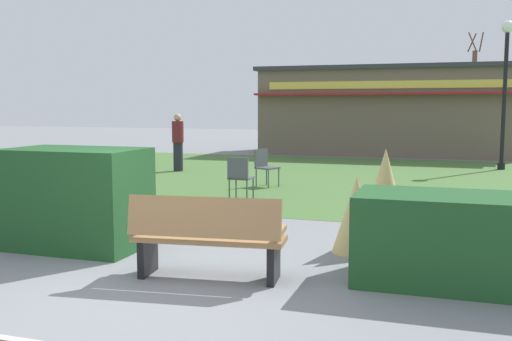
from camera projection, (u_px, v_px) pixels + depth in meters
name	position (u px, v px, depth m)	size (l,w,h in m)	color
ground_plane	(148.00, 289.00, 6.12)	(80.00, 80.00, 0.00)	slate
lawn_patch	(331.00, 177.00, 15.73)	(36.00, 12.00, 0.01)	#446B33
park_bench	(207.00, 237.00, 6.42)	(1.75, 0.72, 0.95)	#9E7547
hedge_left	(76.00, 198.00, 7.87)	(1.83, 1.10, 1.35)	#1E4C23
hedge_right	(454.00, 240.00, 6.26)	(2.09, 1.10, 0.97)	#1E4C23
ornamental_grass_behind_left	(356.00, 214.00, 7.61)	(0.63, 0.63, 1.01)	tan
ornamental_grass_behind_right	(385.00, 199.00, 7.73)	(0.74, 0.74, 1.36)	tan
lamppost_far	(505.00, 77.00, 17.31)	(0.36, 0.36, 4.41)	black
food_kiosk	(389.00, 111.00, 23.22)	(10.09, 4.27, 3.44)	#6B5B4C
cafe_chair_west	(240.00, 175.00, 11.81)	(0.45, 0.45, 0.89)	#4C5156
cafe_chair_east	(265.00, 164.00, 13.88)	(0.58, 0.58, 0.89)	#4C5156
cafe_chair_center	(4.00, 168.00, 13.05)	(0.49, 0.49, 0.89)	#4C5156
person_strolling	(178.00, 142.00, 17.10)	(0.34, 0.34, 1.69)	#23232D
parked_car_west_slot	(311.00, 130.00, 31.02)	(4.31, 2.27, 1.20)	#2D6638
parked_car_center_slot	(406.00, 131.00, 29.51)	(4.21, 2.08, 1.20)	maroon
tree_left_bg	(473.00, 92.00, 34.78)	(0.91, 0.96, 6.23)	brown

